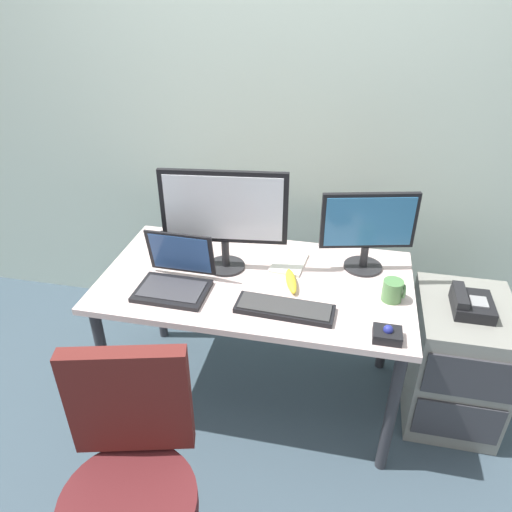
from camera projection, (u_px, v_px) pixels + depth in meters
ground_plane at (256, 390)px, 2.60m from camera, size 8.00×8.00×0.00m
back_wall at (286, 90)px, 2.49m from camera, size 6.00×0.10×2.80m
desk at (256, 292)px, 2.27m from camera, size 1.41×0.77×0.72m
file_cabinet at (455, 361)px, 2.34m from camera, size 0.42×0.53×0.63m
desk_phone at (471, 304)px, 2.14m from camera, size 0.17×0.20×0.09m
office_chair at (134, 497)px, 1.62m from camera, size 0.52×0.53×0.95m
monitor_main at (224, 213)px, 2.16m from camera, size 0.57×0.18×0.48m
monitor_side at (368, 227)px, 2.19m from camera, size 0.43×0.18×0.38m
keyboard at (285, 308)px, 2.01m from camera, size 0.42×0.16×0.03m
laptop at (175, 277)px, 2.14m from camera, size 0.31×0.27×0.24m
trackball_mouse at (387, 334)px, 1.86m from camera, size 0.11×0.09×0.07m
coffee_mug at (393, 291)px, 2.06m from camera, size 0.10×0.09×0.09m
paper_notepad at (289, 263)px, 2.33m from camera, size 0.17×0.22×0.01m
cell_phone at (161, 238)px, 2.54m from camera, size 0.07×0.14×0.01m
banana at (291, 281)px, 2.17m from camera, size 0.09×0.19×0.04m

